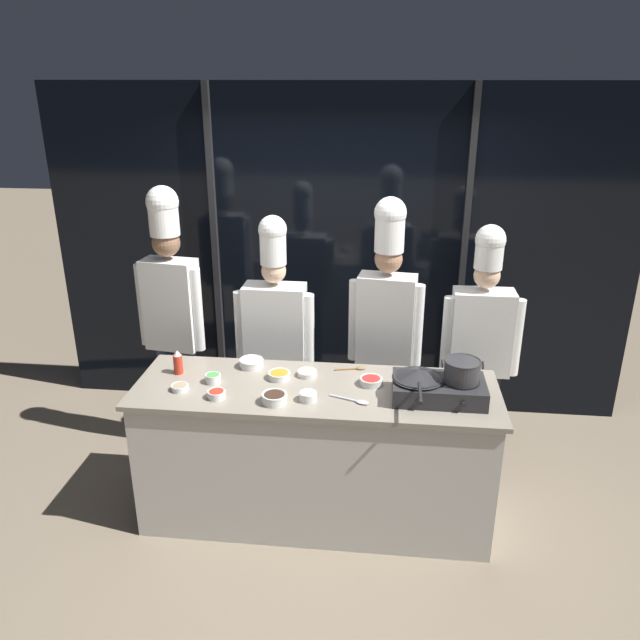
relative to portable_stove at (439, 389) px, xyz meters
name	(u,v)px	position (x,y,z in m)	size (l,w,h in m)	color
ground_plane	(316,512)	(-0.74, 0.05, -1.00)	(24.00, 24.00, 0.00)	#7F705B
window_wall_back	(337,256)	(-0.74, 1.60, 0.35)	(4.76, 0.09, 2.70)	black
demo_counter	(316,452)	(-0.74, 0.05, -0.53)	(2.25, 0.73, 0.94)	beige
portable_stove	(439,389)	(0.00, 0.00, 0.00)	(0.54, 0.34, 0.13)	#28282B
frying_pan	(418,374)	(-0.13, 0.00, 0.09)	(0.31, 0.53, 0.05)	#232326
stock_pot	(462,370)	(0.13, 0.00, 0.13)	(0.24, 0.21, 0.13)	#333335
squeeze_bottle_chili	(178,362)	(-1.64, 0.16, 0.02)	(0.06, 0.06, 0.16)	red
prep_bowl_soy_glaze	(274,398)	(-0.96, -0.16, -0.03)	(0.15, 0.15, 0.06)	white
prep_bowl_bell_pepper	(371,381)	(-0.40, 0.13, -0.03)	(0.14, 0.14, 0.05)	white
prep_bowl_chili_flakes	(216,394)	(-1.31, -0.14, -0.03)	(0.11, 0.11, 0.05)	white
prep_bowl_shrimp	(307,373)	(-0.81, 0.21, -0.04)	(0.13, 0.13, 0.03)	white
prep_bowl_carrots	(279,375)	(-0.98, 0.15, -0.04)	(0.14, 0.14, 0.04)	white
prep_bowl_mushrooms	(180,387)	(-1.56, -0.07, -0.04)	(0.11, 0.11, 0.04)	white
prep_bowl_noodles	(308,396)	(-0.77, -0.11, -0.03)	(0.10, 0.10, 0.06)	white
prep_bowl_scallions	(213,378)	(-1.39, 0.06, -0.03)	(0.10, 0.10, 0.06)	white
prep_bowl_bean_sprouts	(251,362)	(-1.20, 0.30, -0.03)	(0.16, 0.16, 0.06)	white
serving_spoon_slotted	(357,401)	(-0.48, -0.10, -0.05)	(0.25, 0.12, 0.02)	#B2B5BA
serving_spoon_solid	(356,368)	(-0.51, 0.34, -0.05)	(0.21, 0.08, 0.02)	olive
chef_head	(171,297)	(-1.89, 0.79, 0.23)	(0.50, 0.25, 2.03)	#2D3856
chef_sous	(275,325)	(-1.13, 0.82, 0.03)	(0.59, 0.23, 1.84)	#232326
chef_line	(386,314)	(-0.32, 0.78, 0.17)	(0.52, 0.26, 1.99)	#4C4C51
chef_pastry	(481,333)	(0.34, 0.79, 0.05)	(0.55, 0.22, 1.82)	#232326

